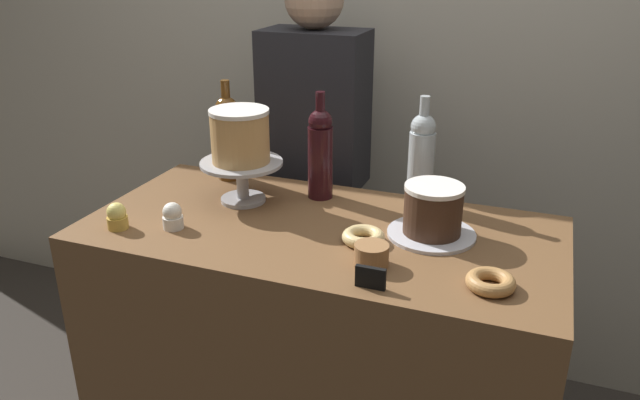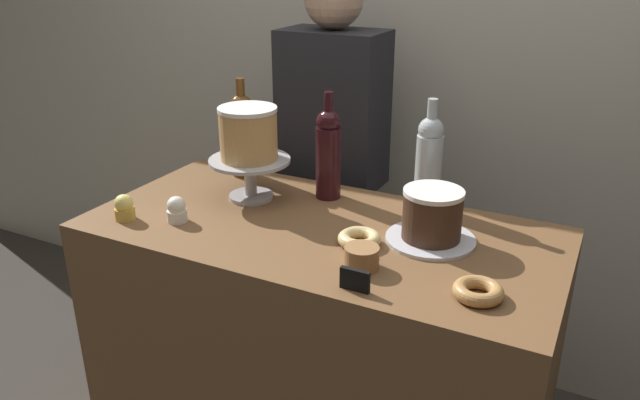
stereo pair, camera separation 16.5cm
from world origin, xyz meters
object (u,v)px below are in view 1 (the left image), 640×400
object	(u,v)px
donut_maple	(491,282)
wine_bottle_clear	(421,158)
white_layer_cake	(240,136)
barista_figure	(315,185)
cake_stand_pedestal	(242,174)
chocolate_round_cake	(433,209)
price_sign_chalkboard	(371,278)
donut_glazed	(363,237)
cupcake_lemon	(117,217)
wine_bottle_amber	(228,136)
cupcake_vanilla	(173,216)
cookie_stack	(371,255)
wine_bottle_dark_red	(320,152)

from	to	relation	value
donut_maple	wine_bottle_clear	bearing A→B (deg)	120.96
white_layer_cake	barista_figure	size ratio (longest dim) A/B	0.11
cake_stand_pedestal	chocolate_round_cake	bearing A→B (deg)	-3.70
cake_stand_pedestal	price_sign_chalkboard	world-z (taller)	cake_stand_pedestal
cake_stand_pedestal	donut_glazed	distance (m)	0.45
cupcake_lemon	barista_figure	size ratio (longest dim) A/B	0.05
donut_glazed	donut_maple	size ratio (longest dim) A/B	1.00
cake_stand_pedestal	wine_bottle_amber	xyz separation A→B (m)	(-0.13, 0.16, 0.06)
cupcake_vanilla	donut_glazed	distance (m)	0.52
white_layer_cake	cupcake_lemon	size ratio (longest dim) A/B	2.33
chocolate_round_cake	cake_stand_pedestal	bearing A→B (deg)	176.30
donut_maple	cupcake_vanilla	bearing A→B (deg)	178.52
cupcake_vanilla	donut_maple	distance (m)	0.84
white_layer_cake	chocolate_round_cake	bearing A→B (deg)	-3.70
cake_stand_pedestal	price_sign_chalkboard	bearing A→B (deg)	-35.16
cake_stand_pedestal	wine_bottle_amber	bearing A→B (deg)	129.04
cake_stand_pedestal	cookie_stack	xyz separation A→B (m)	(0.47, -0.25, -0.06)
cupcake_lemon	price_sign_chalkboard	world-z (taller)	cupcake_lemon
white_layer_cake	wine_bottle_dark_red	xyz separation A→B (m)	(0.21, 0.12, -0.06)
wine_bottle_amber	donut_glazed	size ratio (longest dim) A/B	2.91
cake_stand_pedestal	cupcake_lemon	distance (m)	0.38
wine_bottle_amber	cupcake_lemon	distance (m)	0.48
white_layer_cake	wine_bottle_dark_red	size ratio (longest dim) A/B	0.53
barista_figure	cookie_stack	bearing A→B (deg)	-59.43
white_layer_cake	chocolate_round_cake	distance (m)	0.59
wine_bottle_amber	price_sign_chalkboard	bearing A→B (deg)	-39.16
cupcake_lemon	donut_maple	distance (m)	0.99
wine_bottle_dark_red	cookie_stack	size ratio (longest dim) A/B	3.87
wine_bottle_amber	cake_stand_pedestal	bearing A→B (deg)	-50.96
wine_bottle_dark_red	wine_bottle_clear	world-z (taller)	same
wine_bottle_amber	barista_figure	size ratio (longest dim) A/B	0.20
wine_bottle_dark_red	cookie_stack	bearing A→B (deg)	-53.69
cupcake_lemon	cookie_stack	world-z (taller)	cupcake_lemon
wine_bottle_amber	barista_figure	xyz separation A→B (m)	(0.18, 0.30, -0.25)
cake_stand_pedestal	donut_maple	world-z (taller)	cake_stand_pedestal
cake_stand_pedestal	wine_bottle_dark_red	distance (m)	0.24
white_layer_cake	chocolate_round_cake	world-z (taller)	white_layer_cake
chocolate_round_cake	cookie_stack	bearing A→B (deg)	-115.71
cookie_stack	cupcake_vanilla	bearing A→B (deg)	178.70
wine_bottle_clear	donut_glazed	distance (m)	0.34
cake_stand_pedestal	chocolate_round_cake	distance (m)	0.58
cake_stand_pedestal	cupcake_lemon	size ratio (longest dim) A/B	3.29
white_layer_cake	wine_bottle_clear	size ratio (longest dim) A/B	0.53
cupcake_vanilla	donut_maple	world-z (taller)	cupcake_vanilla
white_layer_cake	cookie_stack	size ratio (longest dim) A/B	2.06
wine_bottle_amber	cookie_stack	world-z (taller)	wine_bottle_amber
cupcake_vanilla	cookie_stack	bearing A→B (deg)	-1.30
wine_bottle_amber	cookie_stack	size ratio (longest dim) A/B	3.87
cake_stand_pedestal	donut_maple	distance (m)	0.80
chocolate_round_cake	cupcake_vanilla	bearing A→B (deg)	-163.19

